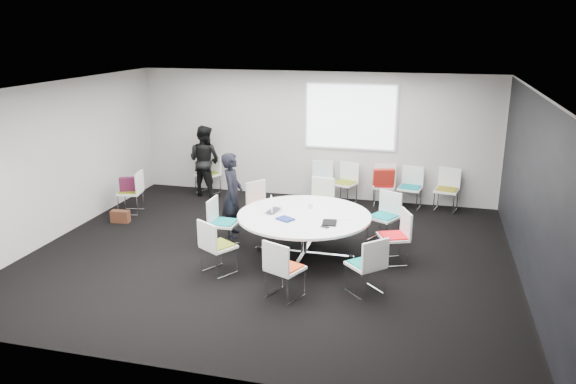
% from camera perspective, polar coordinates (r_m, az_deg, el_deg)
% --- Properties ---
extents(room_shell, '(8.08, 7.08, 2.88)m').
position_cam_1_polar(room_shell, '(9.14, -1.27, 1.76)').
color(room_shell, black).
rests_on(room_shell, ground).
extents(conference_table, '(2.22, 2.22, 0.73)m').
position_cam_1_polar(conference_table, '(9.36, 1.64, -3.41)').
color(conference_table, silver).
rests_on(conference_table, ground).
extents(projection_screen, '(1.90, 0.03, 1.35)m').
position_cam_1_polar(projection_screen, '(12.23, 6.36, 7.59)').
color(projection_screen, white).
rests_on(projection_screen, room_shell).
extents(chair_ring_a, '(0.59, 0.60, 0.88)m').
position_cam_1_polar(chair_ring_a, '(9.34, 10.65, -5.47)').
color(chair_ring_a, silver).
rests_on(chair_ring_a, ground).
extents(chair_ring_b, '(0.62, 0.61, 0.88)m').
position_cam_1_polar(chair_ring_b, '(10.24, 9.69, -3.43)').
color(chair_ring_b, silver).
rests_on(chair_ring_b, ground).
extents(chair_ring_c, '(0.48, 0.47, 0.88)m').
position_cam_1_polar(chair_ring_c, '(10.99, 3.31, -1.82)').
color(chair_ring_c, silver).
rests_on(chair_ring_c, ground).
extents(chair_ring_d, '(0.63, 0.63, 0.88)m').
position_cam_1_polar(chair_ring_d, '(10.76, -2.63, -2.21)').
color(chair_ring_d, silver).
rests_on(chair_ring_d, ground).
extents(chair_ring_e, '(0.45, 0.46, 0.88)m').
position_cam_1_polar(chair_ring_e, '(9.86, -6.54, -4.09)').
color(chair_ring_e, silver).
rests_on(chair_ring_e, ground).
extents(chair_ring_f, '(0.63, 0.62, 0.88)m').
position_cam_1_polar(chair_ring_f, '(8.88, -7.10, -6.51)').
color(chair_ring_f, silver).
rests_on(chair_ring_f, ground).
extents(chair_ring_g, '(0.60, 0.60, 0.88)m').
position_cam_1_polar(chair_ring_g, '(8.05, -0.36, -8.88)').
color(chair_ring_g, silver).
rests_on(chair_ring_g, ground).
extents(chair_ring_h, '(0.64, 0.64, 0.88)m').
position_cam_1_polar(chair_ring_h, '(8.24, 7.90, -8.42)').
color(chair_ring_h, silver).
rests_on(chair_ring_h, ground).
extents(chair_back_a, '(0.54, 0.53, 0.88)m').
position_cam_1_polar(chair_back_a, '(12.38, 3.51, 0.29)').
color(chair_back_a, silver).
rests_on(chair_back_a, ground).
extents(chair_back_b, '(0.59, 0.58, 0.88)m').
position_cam_1_polar(chair_back_b, '(12.30, 5.77, 0.13)').
color(chair_back_b, silver).
rests_on(chair_back_b, ground).
extents(chair_back_c, '(0.47, 0.46, 0.88)m').
position_cam_1_polar(chair_back_c, '(12.21, 9.70, -0.15)').
color(chair_back_c, silver).
rests_on(chair_back_c, ground).
extents(chair_back_d, '(0.53, 0.52, 0.88)m').
position_cam_1_polar(chair_back_d, '(12.16, 12.25, -0.37)').
color(chair_back_d, silver).
rests_on(chair_back_d, ground).
extents(chair_back_e, '(0.55, 0.54, 0.88)m').
position_cam_1_polar(chair_back_e, '(12.18, 15.76, -0.58)').
color(chair_back_e, silver).
rests_on(chair_back_e, ground).
extents(chair_spare_left, '(0.53, 0.53, 0.88)m').
position_cam_1_polar(chair_spare_left, '(12.03, -15.59, -0.79)').
color(chair_spare_left, silver).
rests_on(chair_spare_left, ground).
extents(chair_person_back, '(0.60, 0.59, 0.88)m').
position_cam_1_polar(chair_person_back, '(13.10, -8.09, 1.07)').
color(chair_person_back, silver).
rests_on(chair_person_back, ground).
extents(person_main, '(0.47, 0.63, 1.56)m').
position_cam_1_polar(person_main, '(10.24, -5.67, -0.29)').
color(person_main, black).
rests_on(person_main, ground).
extents(person_back, '(0.90, 0.78, 1.61)m').
position_cam_1_polar(person_back, '(12.83, -8.48, 3.16)').
color(person_back, black).
rests_on(person_back, ground).
extents(laptop, '(0.29, 0.39, 0.03)m').
position_cam_1_polar(laptop, '(9.42, -1.23, -1.96)').
color(laptop, '#333338').
rests_on(laptop, conference_table).
extents(laptop_lid, '(0.11, 0.29, 0.22)m').
position_cam_1_polar(laptop_lid, '(9.43, -1.68, -1.21)').
color(laptop_lid, silver).
rests_on(laptop_lid, conference_table).
extents(notebook_black, '(0.25, 0.32, 0.02)m').
position_cam_1_polar(notebook_black, '(8.91, 4.23, -3.13)').
color(notebook_black, black).
rests_on(notebook_black, conference_table).
extents(tablet_folio, '(0.33, 0.31, 0.03)m').
position_cam_1_polar(tablet_folio, '(9.05, -0.27, -2.75)').
color(tablet_folio, navy).
rests_on(tablet_folio, conference_table).
extents(papers_right, '(0.35, 0.29, 0.00)m').
position_cam_1_polar(papers_right, '(9.49, 5.99, -1.98)').
color(papers_right, white).
rests_on(papers_right, conference_table).
extents(papers_front, '(0.35, 0.29, 0.00)m').
position_cam_1_polar(papers_front, '(9.16, 5.76, -2.67)').
color(papers_front, white).
rests_on(papers_front, conference_table).
extents(cup, '(0.08, 0.08, 0.09)m').
position_cam_1_polar(cup, '(9.62, 2.28, -1.37)').
color(cup, white).
rests_on(cup, conference_table).
extents(phone, '(0.16, 0.12, 0.01)m').
position_cam_1_polar(phone, '(8.74, 3.76, -3.57)').
color(phone, black).
rests_on(phone, conference_table).
extents(maroon_bag, '(0.42, 0.29, 0.28)m').
position_cam_1_polar(maroon_bag, '(11.94, -15.79, 0.79)').
color(maroon_bag, '#4D142D').
rests_on(maroon_bag, chair_spare_left).
extents(brown_bag, '(0.37, 0.19, 0.24)m').
position_cam_1_polar(brown_bag, '(11.56, -16.67, -2.40)').
color(brown_bag, '#492617').
rests_on(brown_bag, ground).
extents(red_jacket, '(0.47, 0.28, 0.36)m').
position_cam_1_polar(red_jacket, '(11.88, 9.71, 1.51)').
color(red_jacket, '#AA1E14').
rests_on(red_jacket, chair_back_c).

